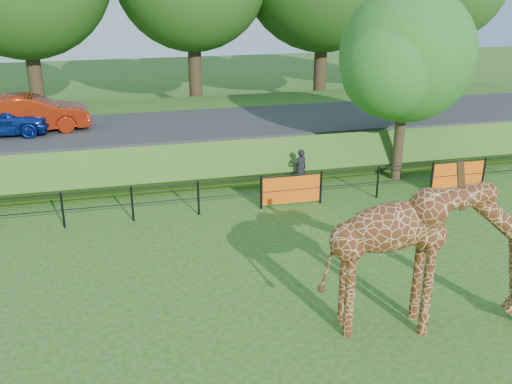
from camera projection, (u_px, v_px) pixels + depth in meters
ground at (264, 380)px, 10.49m from camera, size 90.00×90.00×0.00m
giraffe at (432, 257)px, 11.56m from camera, size 4.61×1.63×3.24m
perimeter_fence at (198, 198)px, 17.55m from camera, size 28.07×0.10×1.10m
embankment at (172, 134)px, 24.32m from camera, size 40.00×9.00×1.30m
road at (175, 126)px, 22.71m from camera, size 40.00×5.00×0.12m
car_red at (30, 114)px, 21.37m from camera, size 4.42×1.95×1.41m
visitor at (300, 169)px, 19.76m from camera, size 0.58×0.45×1.40m
tree_east at (408, 60)px, 19.42m from camera, size 5.40×4.71×6.76m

